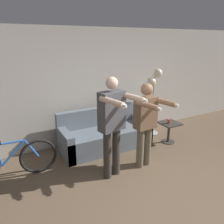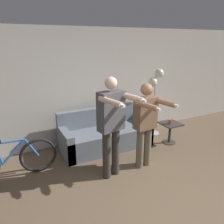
{
  "view_description": "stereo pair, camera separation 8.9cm",
  "coord_description": "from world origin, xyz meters",
  "px_view_note": "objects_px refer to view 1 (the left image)",
  "views": [
    {
      "loc": [
        -2.09,
        -1.68,
        2.31
      ],
      "look_at": [
        -0.2,
        1.8,
        1.01
      ],
      "focal_mm": 35.0,
      "sensor_mm": 36.0,
      "label": 1
    },
    {
      "loc": [
        -2.02,
        -1.73,
        2.31
      ],
      "look_at": [
        -0.2,
        1.8,
        1.01
      ],
      "focal_mm": 35.0,
      "sensor_mm": 36.0,
      "label": 2
    }
  ],
  "objects_px": {
    "cat": "(110,102)",
    "floor_lamp": "(154,85)",
    "person_right": "(146,121)",
    "cup": "(169,121)",
    "side_table": "(169,128)",
    "bicycle": "(10,162)",
    "couch": "(105,135)",
    "person_left": "(113,122)"
  },
  "relations": [
    {
      "from": "side_table",
      "to": "cup",
      "type": "xyz_separation_m",
      "value": [
        -0.05,
        -0.03,
        0.19
      ]
    },
    {
      "from": "floor_lamp",
      "to": "cup",
      "type": "bearing_deg",
      "value": -93.08
    },
    {
      "from": "person_left",
      "to": "floor_lamp",
      "type": "bearing_deg",
      "value": 21.95
    },
    {
      "from": "person_right",
      "to": "floor_lamp",
      "type": "bearing_deg",
      "value": 42.84
    },
    {
      "from": "person_right",
      "to": "cat",
      "type": "distance_m",
      "value": 1.36
    },
    {
      "from": "couch",
      "to": "cat",
      "type": "height_order",
      "value": "cat"
    },
    {
      "from": "bicycle",
      "to": "couch",
      "type": "bearing_deg",
      "value": 9.32
    },
    {
      "from": "cat",
      "to": "floor_lamp",
      "type": "bearing_deg",
      "value": -8.64
    },
    {
      "from": "person_left",
      "to": "side_table",
      "type": "height_order",
      "value": "person_left"
    },
    {
      "from": "person_right",
      "to": "cat",
      "type": "xyz_separation_m",
      "value": [
        -0.03,
        1.36,
        0.02
      ]
    },
    {
      "from": "person_left",
      "to": "cup",
      "type": "height_order",
      "value": "person_left"
    },
    {
      "from": "person_left",
      "to": "bicycle",
      "type": "xyz_separation_m",
      "value": [
        -1.6,
        0.73,
        -0.69
      ]
    },
    {
      "from": "couch",
      "to": "person_left",
      "type": "distance_m",
      "value": 1.35
    },
    {
      "from": "cat",
      "to": "person_left",
      "type": "bearing_deg",
      "value": -116.14
    },
    {
      "from": "person_left",
      "to": "cup",
      "type": "bearing_deg",
      "value": 5.52
    },
    {
      "from": "floor_lamp",
      "to": "cup",
      "type": "distance_m",
      "value": 0.98
    },
    {
      "from": "person_left",
      "to": "floor_lamp",
      "type": "relative_size",
      "value": 1.07
    },
    {
      "from": "couch",
      "to": "floor_lamp",
      "type": "height_order",
      "value": "floor_lamp"
    },
    {
      "from": "couch",
      "to": "cat",
      "type": "distance_m",
      "value": 0.77
    },
    {
      "from": "couch",
      "to": "cat",
      "type": "relative_size",
      "value": 4.56
    },
    {
      "from": "person_left",
      "to": "bicycle",
      "type": "height_order",
      "value": "person_left"
    },
    {
      "from": "cat",
      "to": "cup",
      "type": "xyz_separation_m",
      "value": [
        1.11,
        -0.82,
        -0.4
      ]
    },
    {
      "from": "bicycle",
      "to": "floor_lamp",
      "type": "bearing_deg",
      "value": 7.46
    },
    {
      "from": "couch",
      "to": "person_right",
      "type": "height_order",
      "value": "person_right"
    },
    {
      "from": "person_right",
      "to": "bicycle",
      "type": "xyz_separation_m",
      "value": [
        -2.29,
        0.74,
        -0.58
      ]
    },
    {
      "from": "person_left",
      "to": "floor_lamp",
      "type": "distance_m",
      "value": 2.17
    },
    {
      "from": "floor_lamp",
      "to": "side_table",
      "type": "relative_size",
      "value": 3.38
    },
    {
      "from": "person_right",
      "to": "cup",
      "type": "distance_m",
      "value": 1.26
    },
    {
      "from": "person_right",
      "to": "cat",
      "type": "relative_size",
      "value": 3.66
    },
    {
      "from": "cup",
      "to": "person_right",
      "type": "bearing_deg",
      "value": -153.69
    },
    {
      "from": "cat",
      "to": "cup",
      "type": "bearing_deg",
      "value": -36.53
    },
    {
      "from": "person_left",
      "to": "side_table",
      "type": "distance_m",
      "value": 2.02
    },
    {
      "from": "side_table",
      "to": "bicycle",
      "type": "height_order",
      "value": "bicycle"
    },
    {
      "from": "person_right",
      "to": "floor_lamp",
      "type": "height_order",
      "value": "floor_lamp"
    },
    {
      "from": "person_left",
      "to": "cat",
      "type": "height_order",
      "value": "person_left"
    },
    {
      "from": "cat",
      "to": "bicycle",
      "type": "bearing_deg",
      "value": -164.69
    },
    {
      "from": "cat",
      "to": "floor_lamp",
      "type": "distance_m",
      "value": 1.2
    },
    {
      "from": "person_right",
      "to": "cup",
      "type": "xyz_separation_m",
      "value": [
        1.08,
        0.53,
        -0.38
      ]
    },
    {
      "from": "person_left",
      "to": "cat",
      "type": "relative_size",
      "value": 4.03
    },
    {
      "from": "cat",
      "to": "floor_lamp",
      "type": "xyz_separation_m",
      "value": [
        1.14,
        -0.17,
        0.33
      ]
    },
    {
      "from": "person_right",
      "to": "bicycle",
      "type": "distance_m",
      "value": 2.48
    },
    {
      "from": "couch",
      "to": "person_right",
      "type": "bearing_deg",
      "value": -74.25
    }
  ]
}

